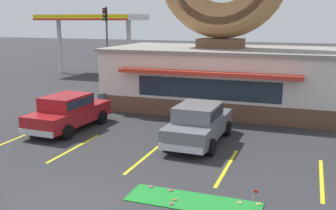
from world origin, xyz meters
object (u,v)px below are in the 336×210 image
at_px(golf_ball, 177,198).
at_px(trash_bin, 103,101).
at_px(car_red, 68,111).
at_px(putting_flag_pin, 255,194).
at_px(car_grey, 199,122).
at_px(traffic_light_pole, 106,35).

bearing_deg(golf_ball, trash_bin, 129.33).
bearing_deg(car_red, trash_bin, 96.22).
xyz_separation_m(putting_flag_pin, trash_bin, (-9.42, 8.84, 0.06)).
height_order(car_red, trash_bin, car_red).
height_order(car_grey, traffic_light_pole, traffic_light_pole).
xyz_separation_m(golf_ball, car_red, (-6.91, 5.06, 0.82)).
distance_m(golf_ball, car_grey, 5.31).
xyz_separation_m(golf_ball, car_grey, (-0.85, 5.18, 0.82)).
distance_m(golf_ball, trash_bin, 11.58).
height_order(car_grey, car_red, same).
height_order(car_red, traffic_light_pole, traffic_light_pole).
height_order(putting_flag_pin, car_red, car_red).
bearing_deg(putting_flag_pin, car_grey, 120.13).
xyz_separation_m(car_red, trash_bin, (-0.43, 3.90, -0.37)).
height_order(golf_ball, car_red, car_red).
distance_m(putting_flag_pin, car_grey, 5.87).
relative_size(trash_bin, traffic_light_pole, 0.17).
xyz_separation_m(putting_flag_pin, car_grey, (-2.94, 5.06, 0.43)).
bearing_deg(trash_bin, traffic_light_pole, 116.66).
bearing_deg(traffic_light_pole, golf_ball, -56.11).
bearing_deg(traffic_light_pole, car_grey, -48.05).
distance_m(car_grey, traffic_light_pole, 15.82).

